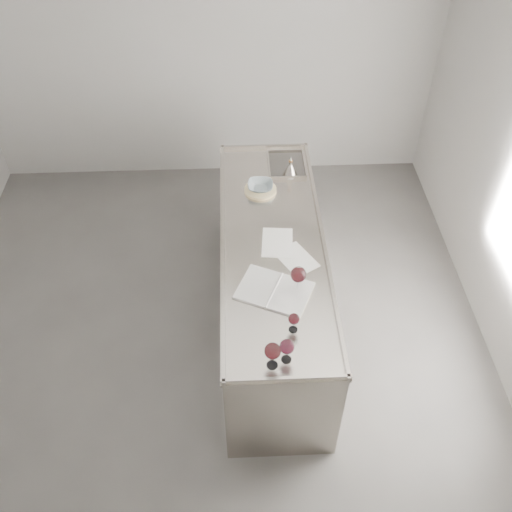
{
  "coord_description": "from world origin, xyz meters",
  "views": [
    {
      "loc": [
        0.24,
        -2.72,
        3.8
      ],
      "look_at": [
        0.37,
        0.07,
        1.02
      ],
      "focal_mm": 40.0,
      "sensor_mm": 36.0,
      "label": 1
    }
  ],
  "objects_px": {
    "counter": "(272,284)",
    "wine_glass_small": "(294,319)",
    "wine_glass_left": "(273,352)",
    "wine_glass_right": "(298,275)",
    "notebook": "(274,290)",
    "ceramic_bowl": "(260,186)",
    "wine_glass_middle": "(287,347)",
    "wine_funnel": "(290,170)"
  },
  "relations": [
    {
      "from": "wine_glass_middle",
      "to": "wine_funnel",
      "type": "height_order",
      "value": "wine_funnel"
    },
    {
      "from": "wine_glass_small",
      "to": "wine_funnel",
      "type": "height_order",
      "value": "wine_funnel"
    },
    {
      "from": "wine_glass_right",
      "to": "wine_glass_small",
      "type": "bearing_deg",
      "value": -99.87
    },
    {
      "from": "counter",
      "to": "notebook",
      "type": "distance_m",
      "value": 0.69
    },
    {
      "from": "counter",
      "to": "wine_funnel",
      "type": "distance_m",
      "value": 0.96
    },
    {
      "from": "counter",
      "to": "ceramic_bowl",
      "type": "bearing_deg",
      "value": 96.08
    },
    {
      "from": "counter",
      "to": "notebook",
      "type": "xyz_separation_m",
      "value": [
        -0.02,
        -0.49,
        0.47
      ]
    },
    {
      "from": "notebook",
      "to": "wine_funnel",
      "type": "xyz_separation_m",
      "value": [
        0.22,
        1.27,
        0.05
      ]
    },
    {
      "from": "counter",
      "to": "wine_glass_small",
      "type": "xyz_separation_m",
      "value": [
        0.07,
        -0.82,
        0.57
      ]
    },
    {
      "from": "wine_glass_middle",
      "to": "wine_glass_small",
      "type": "height_order",
      "value": "wine_glass_middle"
    },
    {
      "from": "wine_glass_left",
      "to": "wine_glass_middle",
      "type": "xyz_separation_m",
      "value": [
        0.09,
        0.04,
        -0.01
      ]
    },
    {
      "from": "wine_glass_left",
      "to": "notebook",
      "type": "distance_m",
      "value": 0.6
    },
    {
      "from": "counter",
      "to": "ceramic_bowl",
      "type": "xyz_separation_m",
      "value": [
        -0.06,
        0.59,
        0.51
      ]
    },
    {
      "from": "wine_glass_right",
      "to": "notebook",
      "type": "relative_size",
      "value": 0.36
    },
    {
      "from": "wine_glass_left",
      "to": "wine_glass_right",
      "type": "bearing_deg",
      "value": 70.74
    },
    {
      "from": "wine_funnel",
      "to": "wine_glass_middle",
      "type": "bearing_deg",
      "value": -95.69
    },
    {
      "from": "ceramic_bowl",
      "to": "wine_funnel",
      "type": "bearing_deg",
      "value": 36.64
    },
    {
      "from": "counter",
      "to": "wine_glass_middle",
      "type": "distance_m",
      "value": 1.2
    },
    {
      "from": "wine_glass_left",
      "to": "wine_glass_right",
      "type": "distance_m",
      "value": 0.63
    },
    {
      "from": "wine_glass_right",
      "to": "notebook",
      "type": "bearing_deg",
      "value": -178.24
    },
    {
      "from": "wine_glass_middle",
      "to": "ceramic_bowl",
      "type": "height_order",
      "value": "wine_glass_middle"
    },
    {
      "from": "wine_glass_middle",
      "to": "notebook",
      "type": "relative_size",
      "value": 0.31
    },
    {
      "from": "counter",
      "to": "ceramic_bowl",
      "type": "height_order",
      "value": "ceramic_bowl"
    },
    {
      "from": "wine_glass_right",
      "to": "ceramic_bowl",
      "type": "distance_m",
      "value": 1.1
    },
    {
      "from": "notebook",
      "to": "ceramic_bowl",
      "type": "xyz_separation_m",
      "value": [
        -0.04,
        1.08,
        0.04
      ]
    },
    {
      "from": "counter",
      "to": "wine_glass_middle",
      "type": "relative_size",
      "value": 13.65
    },
    {
      "from": "wine_glass_middle",
      "to": "wine_glass_right",
      "type": "distance_m",
      "value": 0.57
    },
    {
      "from": "wine_glass_left",
      "to": "wine_glass_small",
      "type": "relative_size",
      "value": 1.35
    },
    {
      "from": "counter",
      "to": "wine_glass_right",
      "type": "relative_size",
      "value": 11.78
    },
    {
      "from": "wine_glass_small",
      "to": "counter",
      "type": "bearing_deg",
      "value": 95.1
    },
    {
      "from": "wine_glass_small",
      "to": "wine_funnel",
      "type": "bearing_deg",
      "value": 85.71
    },
    {
      "from": "wine_glass_small",
      "to": "notebook",
      "type": "xyz_separation_m",
      "value": [
        -0.1,
        0.33,
        -0.09
      ]
    },
    {
      "from": "counter",
      "to": "wine_glass_middle",
      "type": "height_order",
      "value": "wine_glass_middle"
    },
    {
      "from": "wine_glass_middle",
      "to": "wine_funnel",
      "type": "distance_m",
      "value": 1.84
    },
    {
      "from": "counter",
      "to": "wine_glass_right",
      "type": "distance_m",
      "value": 0.8
    },
    {
      "from": "wine_glass_right",
      "to": "notebook",
      "type": "height_order",
      "value": "wine_glass_right"
    },
    {
      "from": "wine_glass_right",
      "to": "counter",
      "type": "bearing_deg",
      "value": 105.02
    },
    {
      "from": "ceramic_bowl",
      "to": "notebook",
      "type": "bearing_deg",
      "value": -87.94
    },
    {
      "from": "wine_glass_left",
      "to": "wine_glass_middle",
      "type": "height_order",
      "value": "wine_glass_left"
    },
    {
      "from": "counter",
      "to": "ceramic_bowl",
      "type": "relative_size",
      "value": 11.92
    },
    {
      "from": "wine_glass_right",
      "to": "ceramic_bowl",
      "type": "relative_size",
      "value": 1.01
    },
    {
      "from": "wine_glass_left",
      "to": "counter",
      "type": "bearing_deg",
      "value": 85.99
    }
  ]
}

